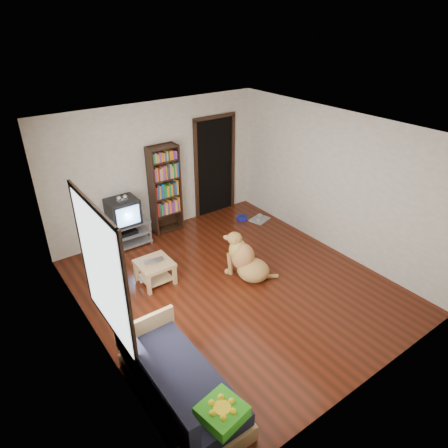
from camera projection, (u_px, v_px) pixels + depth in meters
ground at (234, 286)px, 6.64m from camera, size 5.00×5.00×0.00m
ceiling at (236, 131)px, 5.40m from camera, size 5.00×5.00×0.00m
wall_back at (157, 169)px, 7.80m from camera, size 4.50×0.00×4.50m
wall_front at (377, 303)px, 4.24m from camera, size 4.50×0.00×4.50m
wall_left at (88, 266)px, 4.86m from camera, size 0.00×5.00×5.00m
wall_right at (334, 183)px, 7.18m from camera, size 0.00×5.00×5.00m
green_cushion at (222, 412)px, 4.01m from camera, size 0.49×0.49×0.14m
laptop at (155, 262)px, 6.51m from camera, size 0.35×0.26×0.03m
dog_bowl at (242, 218)px, 8.70m from camera, size 0.22×0.22×0.08m
grey_rag at (260, 219)px, 8.69m from camera, size 0.47×0.42×0.03m
window at (102, 271)px, 4.41m from camera, size 0.03×1.46×1.70m
doorway at (215, 164)px, 8.57m from camera, size 1.03×0.05×2.19m
tv_stand at (126, 233)px, 7.65m from camera, size 0.90×0.45×0.50m
crt_tv at (122, 211)px, 7.44m from camera, size 0.55×0.52×0.58m
bookshelf at (165, 185)px, 7.86m from camera, size 0.60×0.30×1.80m
sofa at (177, 386)px, 4.56m from camera, size 0.80×1.80×0.80m
coffee_table at (155, 268)px, 6.60m from camera, size 0.55×0.55×0.40m
dog at (246, 261)px, 6.75m from camera, size 0.72×0.91×0.82m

